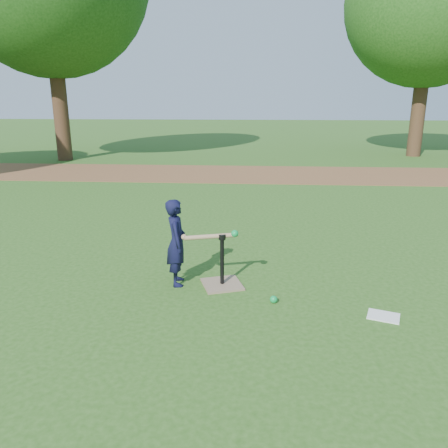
{
  "coord_description": "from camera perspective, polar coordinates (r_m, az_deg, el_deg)",
  "views": [
    {
      "loc": [
        0.64,
        -4.83,
        2.08
      ],
      "look_at": [
        0.28,
        0.1,
        0.65
      ],
      "focal_mm": 35.0,
      "sensor_mm": 36.0,
      "label": 1
    }
  ],
  "objects": [
    {
      "name": "tree_right",
      "position": [
        18.11,
        25.48,
        24.91
      ],
      "size": [
        5.8,
        5.8,
        8.21
      ],
      "color": "#382316",
      "rests_on": "ground"
    },
    {
      "name": "batting_tee",
      "position": [
        5.05,
        -0.25,
        -6.85
      ],
      "size": [
        0.55,
        0.55,
        0.61
      ],
      "color": "#8A7157",
      "rests_on": "ground"
    },
    {
      "name": "ground",
      "position": [
        5.3,
        -3.13,
        -7.0
      ],
      "size": [
        80.0,
        80.0,
        0.0
      ],
      "primitive_type": "plane",
      "color": "#285116",
      "rests_on": "ground"
    },
    {
      "name": "child",
      "position": [
        4.99,
        -6.2,
        -2.41
      ],
      "size": [
        0.3,
        0.4,
        1.0
      ],
      "primitive_type": "imported",
      "rotation": [
        0.0,
        0.0,
        1.76
      ],
      "color": "black",
      "rests_on": "ground"
    },
    {
      "name": "clipboard",
      "position": [
        4.68,
        20.11,
        -11.24
      ],
      "size": [
        0.36,
        0.32,
        0.01
      ],
      "primitive_type": "cube",
      "rotation": [
        0.0,
        0.0,
        -0.34
      ],
      "color": "white",
      "rests_on": "ground"
    },
    {
      "name": "wiffle_ball_ground",
      "position": [
        4.69,
        6.49,
        -9.75
      ],
      "size": [
        0.08,
        0.08,
        0.08
      ],
      "primitive_type": "sphere",
      "color": "#0D9843",
      "rests_on": "ground"
    },
    {
      "name": "dirt_strip",
      "position": [
        12.52,
        1.18,
        6.59
      ],
      "size": [
        24.0,
        3.0,
        0.01
      ],
      "primitive_type": "cube",
      "color": "brown",
      "rests_on": "ground"
    },
    {
      "name": "swing_action",
      "position": [
        4.85,
        -1.42,
        -1.56
      ],
      "size": [
        0.64,
        0.22,
        0.12
      ],
      "color": "tan",
      "rests_on": "ground"
    }
  ]
}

